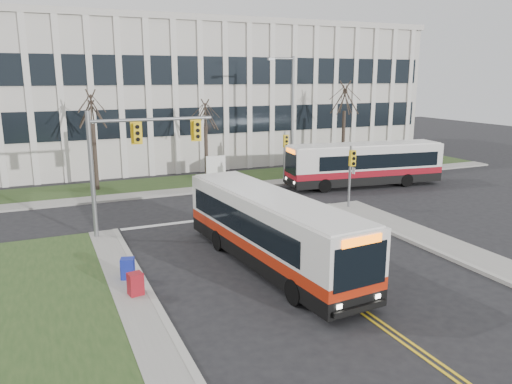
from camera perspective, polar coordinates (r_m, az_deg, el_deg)
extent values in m
plane|color=black|center=(21.15, 4.91, -8.47)|extent=(120.00, 120.00, 0.00)
cube|color=#9E9B93|center=(14.65, -10.78, -18.83)|extent=(1.20, 26.00, 0.14)
cube|color=#9E9B93|center=(36.34, 0.35, 0.89)|extent=(44.00, 1.60, 0.14)
cube|color=#28431C|center=(38.86, -1.35, 1.68)|extent=(44.00, 5.00, 0.12)
cube|color=beige|center=(49.43, -6.82, 10.98)|extent=(40.00, 16.00, 12.00)
cylinder|color=slate|center=(24.94, -18.23, 1.67)|extent=(0.22, 0.22, 6.20)
cylinder|color=slate|center=(25.04, -11.76, 8.12)|extent=(6.00, 0.16, 0.16)
cube|color=yellow|center=(24.80, -13.44, 6.59)|extent=(0.34, 0.24, 0.92)
cube|color=yellow|center=(25.51, -6.76, 7.03)|extent=(0.34, 0.24, 0.92)
cylinder|color=slate|center=(30.01, 10.65, 1.62)|extent=(0.14, 0.14, 3.80)
cube|color=yellow|center=(29.64, 10.97, 3.82)|extent=(0.34, 0.24, 0.92)
cylinder|color=slate|center=(37.21, 3.26, 4.02)|extent=(0.14, 0.14, 3.80)
cube|color=yellow|center=(36.86, 3.42, 5.82)|extent=(0.34, 0.24, 0.92)
cylinder|color=slate|center=(37.96, 4.19, 8.30)|extent=(0.20, 0.20, 9.20)
cylinder|color=slate|center=(37.43, 3.04, 14.99)|extent=(1.80, 0.14, 0.14)
cube|color=slate|center=(37.03, 1.75, 14.94)|extent=(0.50, 0.25, 0.18)
cylinder|color=slate|center=(37.26, -5.46, 1.81)|extent=(0.08, 0.08, 1.00)
cylinder|color=slate|center=(37.64, -3.73, 1.96)|extent=(0.08, 0.08, 1.00)
cube|color=white|center=(37.32, -4.61, 2.94)|extent=(1.50, 0.12, 1.60)
cylinder|color=#42352B|center=(35.80, -17.89, 3.71)|extent=(0.28, 0.28, 4.62)
cylinder|color=#42352B|center=(37.67, -5.71, 4.32)|extent=(0.28, 0.28, 4.09)
cylinder|color=#42352B|center=(42.68, 9.92, 5.80)|extent=(0.28, 0.28, 4.95)
cube|color=#152395|center=(20.05, -14.45, -8.64)|extent=(0.61, 0.58, 0.95)
cube|color=maroon|center=(18.59, -13.60, -10.36)|extent=(0.57, 0.53, 0.95)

